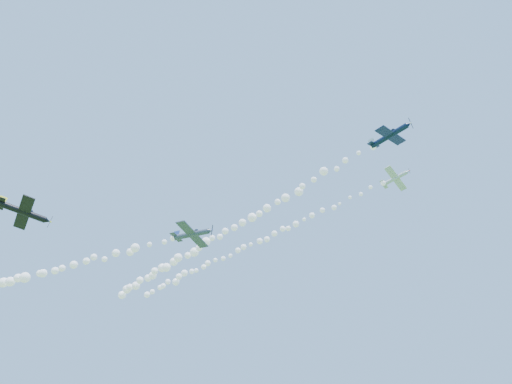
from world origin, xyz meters
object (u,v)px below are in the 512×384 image
Objects in this scene: plane_navy at (390,135)px; plane_grey at (192,234)px; plane_black at (24,212)px; plane_white at (396,178)px.

plane_navy is 0.94× the size of plane_grey.
plane_navy is at bearing 1.95° from plane_grey.
plane_grey reaches higher than plane_black.
plane_white is at bearing 115.18° from plane_navy.
plane_navy is 36.09m from plane_grey.
plane_white is 0.74× the size of plane_grey.
plane_grey is 1.17× the size of plane_black.
plane_white is at bearing 26.99° from plane_grey.
plane_navy is at bearing -69.31° from plane_white.
plane_white is 0.86× the size of plane_black.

